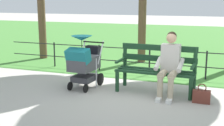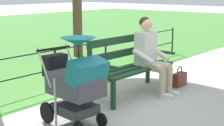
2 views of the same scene
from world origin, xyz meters
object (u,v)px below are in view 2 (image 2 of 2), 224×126
at_px(handbag, 179,79).
at_px(park_bench, 129,63).
at_px(person_on_bench, 151,53).
at_px(stroller, 76,81).

bearing_deg(handbag, park_bench, -23.98).
bearing_deg(person_on_bench, stroller, 2.51).
xyz_separation_m(stroller, handbag, (-2.46, 0.12, -0.47)).
bearing_deg(stroller, park_bench, -168.70).
bearing_deg(stroller, person_on_bench, -177.49).
height_order(person_on_bench, stroller, person_on_bench).
distance_m(park_bench, person_on_bench, 0.40).
distance_m(park_bench, stroller, 1.54).
height_order(person_on_bench, handbag, person_on_bench).
distance_m(park_bench, handbag, 1.11).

